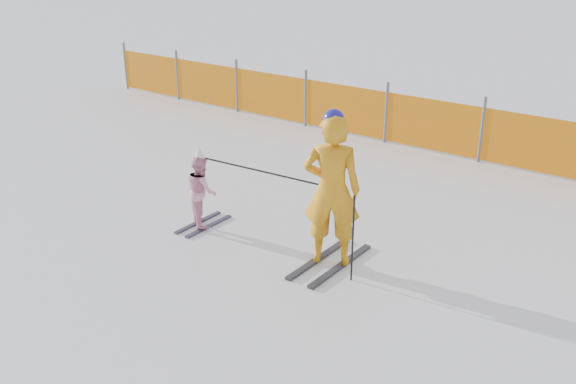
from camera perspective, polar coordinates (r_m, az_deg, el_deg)
name	(u,v)px	position (r m, az deg, el deg)	size (l,w,h in m)	color
ground	(264,277)	(8.16, -2.12, -7.58)	(120.00, 120.00, 0.00)	white
adult	(332,190)	(8.05, 3.92, 0.21)	(0.87, 1.39, 2.08)	black
child	(201,190)	(9.37, -7.70, 0.20)	(0.65, 0.93, 1.24)	black
ski_poles	(294,195)	(8.28, 0.54, -0.29)	(2.48, 0.22, 1.15)	black
safety_fence	(348,109)	(13.67, 5.33, 7.36)	(14.22, 0.06, 1.25)	#595960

